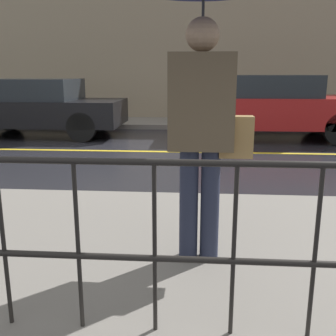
# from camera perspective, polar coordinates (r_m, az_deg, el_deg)

# --- Properties ---
(ground_plane) EXTENTS (80.00, 80.00, 0.00)m
(ground_plane) POSITION_cam_1_polar(r_m,az_deg,el_deg) (7.91, -6.33, 2.44)
(ground_plane) COLOR black
(sidewalk_near) EXTENTS (28.00, 2.83, 0.13)m
(sidewalk_near) POSITION_cam_1_polar(r_m,az_deg,el_deg) (3.69, -19.61, -10.40)
(sidewalk_near) COLOR slate
(sidewalk_near) RESTS_ON ground_plane
(sidewalk_far) EXTENTS (28.00, 1.96, 0.13)m
(sidewalk_far) POSITION_cam_1_polar(r_m,az_deg,el_deg) (11.93, -2.70, 6.57)
(sidewalk_far) COLOR slate
(sidewalk_far) RESTS_ON ground_plane
(lane_marking) EXTENTS (25.20, 0.12, 0.01)m
(lane_marking) POSITION_cam_1_polar(r_m,az_deg,el_deg) (7.91, -6.33, 2.47)
(lane_marking) COLOR gold
(lane_marking) RESTS_ON ground_plane
(building_storefront) EXTENTS (28.00, 0.30, 5.33)m
(building_storefront) POSITION_cam_1_polar(r_m,az_deg,el_deg) (13.02, -2.19, 18.62)
(building_storefront) COLOR gray
(building_storefront) RESTS_ON ground_plane
(pedestrian) EXTENTS (1.04, 1.04, 2.18)m
(pedestrian) POSITION_cam_1_polar(r_m,az_deg,el_deg) (2.84, 5.18, 19.62)
(pedestrian) COLOR #23283D
(pedestrian) RESTS_ON sidewalk_near
(car_black) EXTENTS (3.98, 1.85, 1.39)m
(car_black) POSITION_cam_1_polar(r_m,az_deg,el_deg) (10.28, -18.13, 8.46)
(car_black) COLOR black
(car_black) RESTS_ON ground_plane
(car_red) EXTENTS (4.09, 1.93, 1.48)m
(car_red) POSITION_cam_1_polar(r_m,az_deg,el_deg) (9.67, 14.89, 8.71)
(car_red) COLOR maroon
(car_red) RESTS_ON ground_plane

